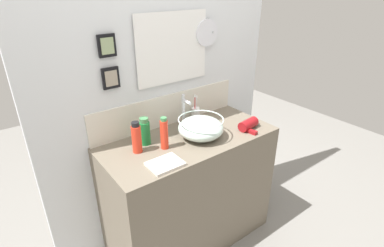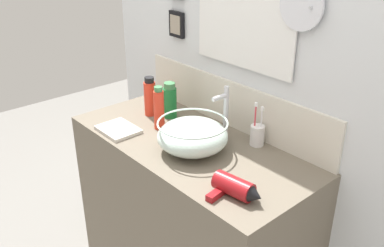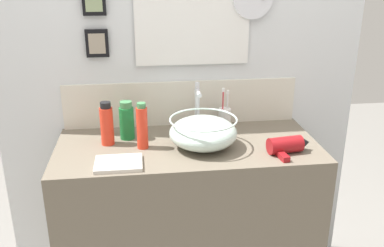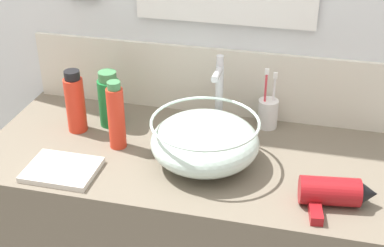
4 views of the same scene
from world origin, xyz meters
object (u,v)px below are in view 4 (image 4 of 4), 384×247
at_px(shampoo_bottle, 116,116).
at_px(faucet, 219,90).
at_px(toothbrush_cup, 268,113).
at_px(glass_bowl_sink, 205,141).
at_px(hair_drier, 335,193).
at_px(spray_bottle, 75,102).
at_px(lotion_bottle, 109,100).
at_px(hand_towel, 62,170).

bearing_deg(shampoo_bottle, faucet, 31.53).
bearing_deg(toothbrush_cup, glass_bowl_sink, -120.71).
bearing_deg(hair_drier, spray_bottle, 166.04).
distance_m(lotion_bottle, hand_towel, 0.30).
xyz_separation_m(spray_bottle, lotion_bottle, (0.09, 0.06, -0.01)).
height_order(toothbrush_cup, shampoo_bottle, shampoo_bottle).
height_order(shampoo_bottle, spray_bottle, shampoo_bottle).
distance_m(toothbrush_cup, shampoo_bottle, 0.47).
bearing_deg(hand_towel, toothbrush_cup, 36.81).
height_order(glass_bowl_sink, toothbrush_cup, toothbrush_cup).
distance_m(hair_drier, hand_towel, 0.72).
relative_size(lotion_bottle, hand_towel, 0.94).
relative_size(glass_bowl_sink, toothbrush_cup, 1.51).
distance_m(glass_bowl_sink, faucet, 0.20).
xyz_separation_m(spray_bottle, hand_towel, (0.05, -0.23, -0.09)).
relative_size(shampoo_bottle, lotion_bottle, 1.16).
relative_size(toothbrush_cup, hand_towel, 1.04).
distance_m(shampoo_bottle, lotion_bottle, 0.14).
relative_size(glass_bowl_sink, shampoo_bottle, 1.44).
distance_m(spray_bottle, hand_towel, 0.25).
distance_m(toothbrush_cup, spray_bottle, 0.59).
bearing_deg(faucet, spray_bottle, -166.49).
bearing_deg(hand_towel, spray_bottle, 103.41).
bearing_deg(shampoo_bottle, glass_bowl_sink, -5.37).
xyz_separation_m(faucet, toothbrush_cup, (0.15, 0.06, -0.09)).
bearing_deg(lotion_bottle, hand_towel, -96.63).
bearing_deg(lotion_bottle, hair_drier, -19.96).
relative_size(spray_bottle, lotion_bottle, 1.11).
xyz_separation_m(glass_bowl_sink, hair_drier, (0.35, -0.11, -0.04)).
height_order(glass_bowl_sink, lotion_bottle, lotion_bottle).
bearing_deg(toothbrush_cup, hand_towel, -143.19).
distance_m(shampoo_bottle, hand_towel, 0.21).
xyz_separation_m(glass_bowl_sink, faucet, (-0.00, 0.19, 0.07)).
xyz_separation_m(toothbrush_cup, spray_bottle, (-0.57, -0.16, 0.05)).
bearing_deg(faucet, toothbrush_cup, 21.52).
distance_m(faucet, lotion_bottle, 0.34).
bearing_deg(glass_bowl_sink, shampoo_bottle, 174.63).
xyz_separation_m(faucet, lotion_bottle, (-0.33, -0.04, -0.05)).
distance_m(hair_drier, lotion_bottle, 0.73).
bearing_deg(hand_towel, lotion_bottle, 83.37).
bearing_deg(toothbrush_cup, hair_drier, -59.35).
xyz_separation_m(faucet, spray_bottle, (-0.42, -0.10, -0.04)).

